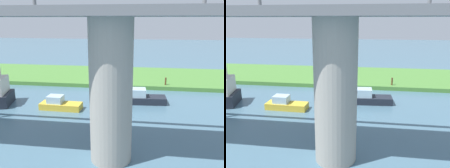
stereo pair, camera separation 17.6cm
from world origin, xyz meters
The scene contains 8 objects.
ground_plane centered at (0.00, 0.00, 0.00)m, with size 160.00×160.00×0.00m, color #476B7F.
grassy_bank centered at (0.00, -6.00, 0.25)m, with size 80.00×12.00×0.50m, color #4C8438.
bridge_pylon centered at (-2.35, 15.37, 4.33)m, with size 2.54×2.54×8.65m, color #9E998E.
bridge_span centered at (-2.35, 15.36, 9.15)m, with size 73.27×4.30×3.25m.
person_on_bank centered at (-1.46, -1.18, 1.20)m, with size 0.50×0.50×1.39m.
mooring_post centered at (-7.05, -0.86, 0.98)m, with size 0.20×0.20×0.96m, color brown.
houseboat_blue centered at (-4.16, 4.81, 0.55)m, with size 4.75×1.96×1.55m.
motorboat_red centered at (3.82, 7.66, 0.48)m, with size 4.09×1.56×1.35m.
Camera 1 is at (-4.18, 28.29, 8.47)m, focal length 37.40 mm.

